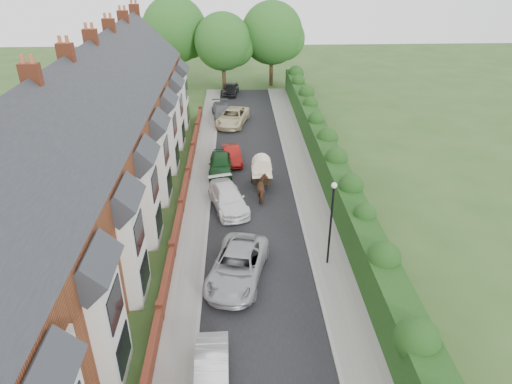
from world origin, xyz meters
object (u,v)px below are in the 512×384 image
car_green (221,164)px  car_black (231,89)px  car_silver_a (212,372)px  car_white (228,198)px  horse_cart (262,169)px  horse (263,190)px  car_beige (233,117)px  car_silver_b (237,266)px  car_red (232,155)px  lamppost (332,214)px  car_grey (222,111)px

car_green → car_black: 21.79m
car_green → car_black: size_ratio=1.10×
car_silver_a → car_white: 14.31m
horse_cart → horse: bearing=-90.0°
car_beige → horse_cart: horse_cart is taller
car_beige → car_silver_b: bearing=-75.4°
car_red → car_white: bearing=-99.4°
car_red → car_silver_b: bearing=-96.3°
car_beige → horse_cart: size_ratio=1.66×
horse → horse_cart: size_ratio=0.60×
car_silver_a → car_red: (0.75, 21.90, -0.01)m
car_green → horse_cart: 4.01m
car_red → horse: bearing=-79.1°
car_silver_a → horse: horse is taller
car_silver_a → horse_cart: horse_cart is taller
car_silver_b → car_beige: bearing=104.0°
lamppost → horse: bearing=112.8°
horse → car_green: bearing=-58.3°
car_grey → car_black: (0.82, 8.58, -0.01)m
car_silver_a → car_silver_b: 6.78m
car_white → car_beige: (0.30, 16.80, 0.04)m
car_silver_b → car_green: 13.27m
car_silver_b → car_black: size_ratio=1.40×
lamppost → car_white: bearing=130.5°
car_green → horse_cart: bearing=-38.5°
lamppost → car_black: 34.54m
car_green → car_silver_b: bearing=-84.5°
car_white → car_red: 7.60m
car_silver_a → car_grey: 33.11m
car_silver_a → car_red: bearing=86.7°
car_green → car_black: (0.69, 21.78, -0.07)m
car_green → car_beige: bearing=85.5°
car_beige → car_black: 10.59m
car_green → car_white: bearing=-83.3°
car_green → horse: bearing=-56.1°
lamppost → car_red: lamppost is taller
car_grey → horse_cart: (3.23, -15.68, 0.67)m
car_beige → car_black: (-0.25, 10.58, -0.07)m
horse → horse_cart: 2.23m
car_white → car_black: bearing=75.1°
car_silver_b → car_red: (-0.34, 15.21, -0.16)m
car_black → car_silver_a: bearing=-82.7°
car_silver_a → car_green: size_ratio=0.87×
car_white → car_black: size_ratio=1.22×
lamppost → car_silver_b: size_ratio=0.90×
car_white → car_silver_b: bearing=-100.4°
car_grey → horse_cart: 16.03m
car_silver_a → car_beige: bearing=87.2°
car_green → car_black: bearing=88.4°
car_silver_a → horse: size_ratio=1.95×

